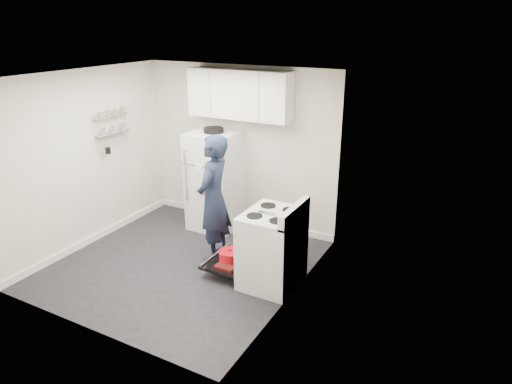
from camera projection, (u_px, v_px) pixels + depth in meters
The scene contains 7 objects.
room at pixel (177, 179), 5.80m from camera, with size 3.21×3.21×2.51m.
electric_range at pixel (271, 249), 5.60m from camera, with size 0.66×0.76×1.10m.
open_oven_door at pixel (230, 259), 5.95m from camera, with size 0.55×0.70×0.22m.
refrigerator at pixel (215, 180), 7.06m from camera, with size 0.72×0.74×1.60m.
upper_cabinets at pixel (240, 94), 6.59m from camera, with size 1.60×0.33×0.70m, color silver.
wall_shelf_rack at pixel (112, 124), 6.67m from camera, with size 0.14×0.60×0.61m.
person at pixel (214, 199), 6.05m from camera, with size 0.64×0.42×1.75m, color #182136.
Camera 1 is at (3.44, -4.34, 3.11)m, focal length 32.00 mm.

